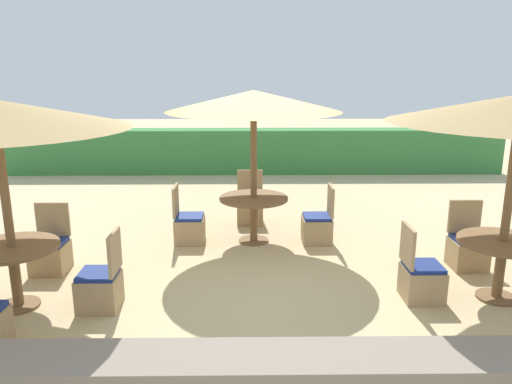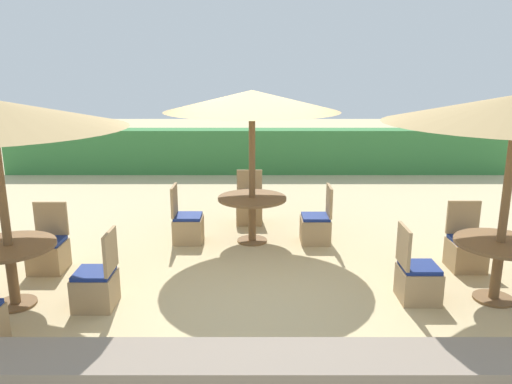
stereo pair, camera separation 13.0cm
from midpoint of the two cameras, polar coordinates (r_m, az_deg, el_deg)
The scene contains 14 objects.
ground_plane at distance 7.27m, azimuth 0.50°, elevation -8.06°, with size 40.00×40.00×0.00m, color #C6B284.
hedge_row at distance 13.19m, azimuth 0.38°, elevation 4.70°, with size 13.00×0.70×1.15m, color #387A3D.
stone_border at distance 4.47m, azimuth 0.69°, elevation -20.46°, with size 10.00×0.56×0.43m, color gray.
round_table_front_right at distance 6.66m, azimuth 26.73°, elevation -6.44°, with size 1.05×1.05×0.75m.
patio_chair_front_right_north at distance 7.60m, azimuth 23.51°, elevation -6.19°, with size 0.46×0.46×0.93m.
patio_chair_front_right_west at distance 6.41m, azimuth 18.70°, elevation -9.49°, with size 0.46×0.46×0.93m.
parasol_center at distance 7.64m, azimuth 0.26°, elevation 10.30°, with size 2.69×2.69×2.41m.
round_table_center at distance 7.93m, azimuth 0.24°, elevation -1.66°, with size 1.09×1.09×0.74m.
patio_chair_center_east at distance 8.06m, azimuth 7.59°, elevation -3.95°, with size 0.46×0.46×0.93m.
patio_chair_center_west at distance 8.08m, azimuth -7.20°, elevation -3.88°, with size 0.46×0.46×0.93m.
patio_chair_center_north at distance 9.00m, azimuth -0.13°, elevation -1.88°, with size 0.46×0.46×0.93m.
round_table_front_left at distance 6.47m, azimuth -25.56°, elevation -6.81°, with size 1.05×1.05×0.76m.
patio_chair_front_left_north at distance 7.47m, azimuth -21.95°, elevation -6.37°, with size 0.46×0.46×0.93m.
patio_chair_front_left_east at distance 6.20m, azimuth -16.98°, elevation -10.18°, with size 0.46×0.46×0.93m.
Camera 2 is at (0.03, -6.73, 2.76)m, focal length 35.00 mm.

